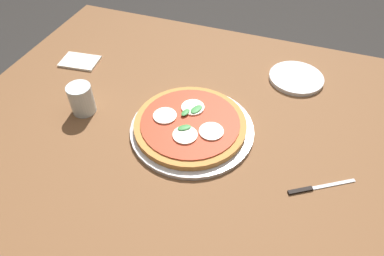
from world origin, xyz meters
name	(u,v)px	position (x,y,z in m)	size (l,w,h in m)	color
ground_plane	(197,248)	(0.00, 0.00, 0.00)	(6.00, 6.00, 0.00)	#2D2B28
dining_table	(200,150)	(0.00, 0.00, 0.67)	(1.47, 1.14, 0.76)	brown
serving_tray	(192,129)	(0.02, 0.01, 0.77)	(0.36, 0.36, 0.01)	silver
pizza	(190,124)	(0.03, 0.01, 0.78)	(0.32, 0.32, 0.03)	#C6843F
plate_white	(296,78)	(-0.23, -0.33, 0.77)	(0.18, 0.18, 0.01)	white
napkin	(80,61)	(0.52, -0.17, 0.77)	(0.13, 0.09, 0.01)	white
knife	(313,188)	(-0.33, 0.10, 0.76)	(0.16, 0.10, 0.01)	black
glass_cup	(81,99)	(0.36, 0.04, 0.81)	(0.07, 0.07, 0.09)	silver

